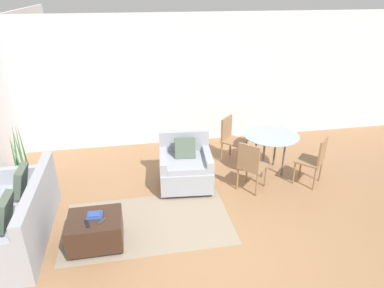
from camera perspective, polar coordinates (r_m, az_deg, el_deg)
name	(u,v)px	position (r m, az deg, el deg)	size (l,w,h in m)	color
ground_plane	(229,249)	(4.85, 6.11, -16.93)	(20.00, 20.00, 0.00)	#936B47
wall_back	(184,81)	(7.39, -1.37, 10.44)	(12.00, 0.06, 2.75)	white
area_rug	(149,223)	(5.28, -7.25, -12.91)	(2.45, 1.41, 0.01)	gray
couch	(16,221)	(5.37, -27.33, -11.28)	(0.93, 1.89, 0.89)	#999EA8
armchair	(185,167)	(5.95, -1.09, -3.85)	(0.95, 0.92, 0.90)	#999EA8
ottoman	(96,230)	(4.92, -15.78, -13.63)	(0.71, 0.59, 0.43)	#382319
book_stack	(94,215)	(4.83, -15.96, -11.31)	(0.22, 0.18, 0.04)	#2D478C
tv_remote_primary	(87,224)	(4.72, -17.10, -12.60)	(0.09, 0.17, 0.01)	black
tv_remote_secondary	(102,221)	(4.72, -14.80, -12.28)	(0.12, 0.13, 0.01)	#333338
potted_plant	(24,174)	(6.60, -26.27, -4.43)	(0.34, 0.34, 1.24)	#333338
dining_table	(271,140)	(6.43, 13.00, 0.73)	(1.01, 1.01, 0.75)	#99A8AD
dining_chair_near_left	(251,164)	(5.80, 9.74, -3.26)	(0.59, 0.59, 0.90)	#93704C
dining_chair_near_right	(315,158)	(6.28, 19.83, -2.18)	(0.59, 0.59, 0.90)	#93704C
dining_chair_far_left	(231,136)	(6.79, 6.47, 1.30)	(0.59, 0.59, 0.90)	#93704C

